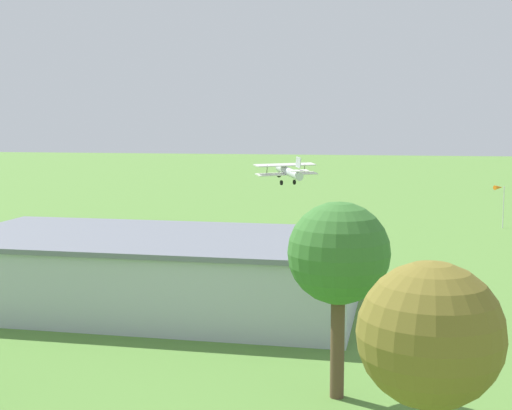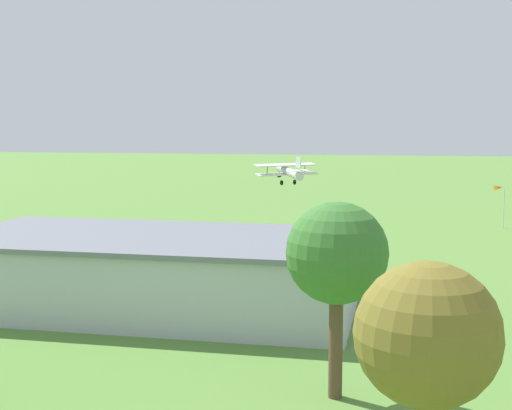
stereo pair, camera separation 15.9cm
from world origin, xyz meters
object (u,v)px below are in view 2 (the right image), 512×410
(person_walking_on_apron, at_px, (362,259))
(person_at_fence_line, at_px, (282,259))
(biplane, at_px, (288,171))
(person_crossing_taxiway, at_px, (64,260))
(car_green, at_px, (340,266))
(tree_by_windsock, at_px, (337,255))
(car_orange, at_px, (41,256))
(windsock, at_px, (500,190))
(hangar, at_px, (156,271))
(tree_behind_hangar_left, at_px, (427,336))
(person_watching_takeoff, at_px, (106,249))
(person_by_parked_cars, at_px, (90,259))

(person_walking_on_apron, bearing_deg, person_at_fence_line, 7.78)
(biplane, xyz_separation_m, person_crossing_taxiway, (17.03, 29.46, -6.43))
(car_green, distance_m, tree_by_windsock, 29.21)
(person_at_fence_line, bearing_deg, car_orange, 6.53)
(windsock, bearing_deg, hangar, 55.74)
(biplane, height_order, car_orange, biplane)
(car_orange, relative_size, person_crossing_taxiway, 2.87)
(windsock, bearing_deg, tree_behind_hangar_left, 79.50)
(car_green, relative_size, person_watching_takeoff, 2.54)
(car_orange, distance_m, tree_behind_hangar_left, 50.50)
(tree_by_windsock, distance_m, windsock, 62.48)
(hangar, relative_size, windsock, 5.40)
(biplane, bearing_deg, hangar, 84.14)
(car_orange, relative_size, person_by_parked_cars, 2.82)
(person_walking_on_apron, relative_size, person_by_parked_cars, 1.05)
(person_watching_takeoff, bearing_deg, person_by_parked_cars, 95.99)
(tree_by_windsock, relative_size, windsock, 1.78)
(car_green, height_order, person_walking_on_apron, person_walking_on_apron)
(car_green, bearing_deg, tree_by_windsock, 93.23)
(car_orange, height_order, windsock, windsock)
(hangar, distance_m, person_by_parked_cars, 16.56)
(person_walking_on_apron, bearing_deg, car_green, 59.67)
(tree_by_windsock, bearing_deg, windsock, -105.47)
(person_at_fence_line, distance_m, tree_behind_hangar_left, 41.46)
(car_green, height_order, person_crossing_taxiway, person_crossing_taxiway)
(biplane, height_order, person_crossing_taxiway, biplane)
(car_orange, bearing_deg, person_at_fence_line, -173.47)
(person_walking_on_apron, distance_m, tree_behind_hangar_left, 41.13)
(hangar, relative_size, car_orange, 6.31)
(biplane, distance_m, person_crossing_taxiway, 34.63)
(person_crossing_taxiway, bearing_deg, tree_by_windsock, 135.60)
(person_at_fence_line, xyz_separation_m, windsock, (-23.78, -29.49, 4.09))
(biplane, distance_m, person_walking_on_apron, 27.08)
(hangar, distance_m, car_green, 18.65)
(person_walking_on_apron, bearing_deg, person_watching_takeoff, -2.15)
(hangar, distance_m, biplane, 41.54)
(person_walking_on_apron, relative_size, person_watching_takeoff, 1.11)
(biplane, bearing_deg, windsock, -170.93)
(person_at_fence_line, height_order, tree_behind_hangar_left, tree_behind_hangar_left)
(hangar, relative_size, person_watching_takeoff, 18.72)
(person_walking_on_apron, height_order, person_by_parked_cars, person_walking_on_apron)
(car_green, bearing_deg, car_orange, 0.79)
(person_at_fence_line, bearing_deg, biplane, -83.49)
(person_crossing_taxiway, bearing_deg, person_watching_takeoff, -104.97)
(biplane, height_order, person_watching_takeoff, biplane)
(biplane, bearing_deg, tree_behind_hangar_left, 102.05)
(person_at_fence_line, height_order, windsock, windsock)
(hangar, height_order, biplane, biplane)
(person_walking_on_apron, distance_m, person_watching_takeoff, 25.68)
(person_walking_on_apron, xyz_separation_m, person_watching_takeoff, (25.66, -0.96, -0.10))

